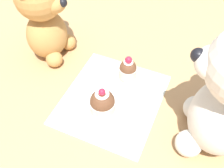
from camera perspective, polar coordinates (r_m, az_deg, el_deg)
The scene contains 6 objects.
ground_plane at distance 0.62m, azimuth -0.00°, elevation -3.38°, with size 4.00×4.00×0.00m, color tan.
knitted_placemat at distance 0.62m, azimuth -0.00°, elevation -3.21°, with size 0.25×0.22×0.01m, color silver.
teddy_bear_tan at distance 0.67m, azimuth -14.56°, elevation 14.01°, with size 0.12×0.13×0.24m.
cupcake_near_cream_bear at distance 0.64m, azimuth 3.49°, elevation 3.18°, with size 0.05×0.05×0.07m.
saucer_plate at distance 0.59m, azimuth -2.03°, elevation -5.50°, with size 0.09×0.09×0.01m, color silver.
cupcake_near_tan_bear at distance 0.57m, azimuth -2.10°, elevation -4.06°, with size 0.06×0.06×0.07m.
Camera 1 is at (0.34, 0.15, 0.49)m, focal length 42.00 mm.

